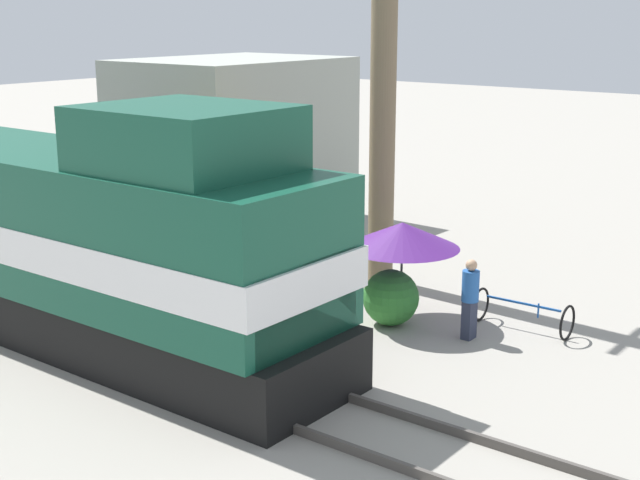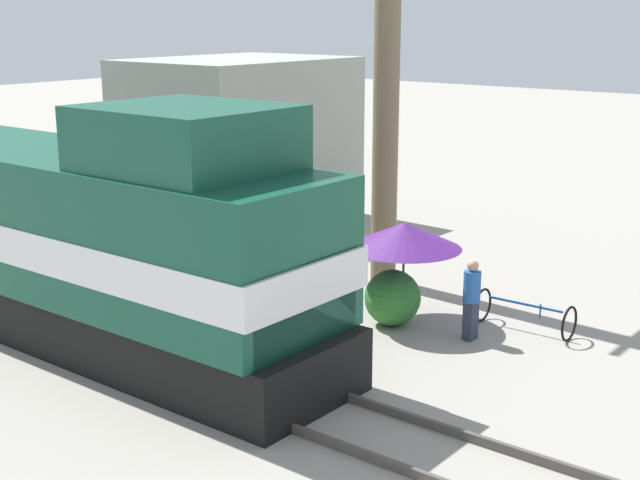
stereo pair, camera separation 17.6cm
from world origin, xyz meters
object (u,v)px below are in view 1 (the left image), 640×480
(billboard_sign, at_px, (225,170))
(bicycle, at_px, (523,313))
(utility_pole, at_px, (384,70))
(vendor_umbrella, at_px, (402,235))
(person_bystander, at_px, (470,296))
(locomotive, at_px, (52,232))

(billboard_sign, relative_size, bicycle, 1.90)
(utility_pole, distance_m, vendor_umbrella, 4.21)
(billboard_sign, xyz_separation_m, person_bystander, (0.24, -6.30, -1.86))
(person_bystander, bearing_deg, billboard_sign, 92.20)
(utility_pole, relative_size, vendor_umbrella, 4.19)
(locomotive, height_order, bicycle, locomotive)
(vendor_umbrella, relative_size, billboard_sign, 0.65)
(locomotive, bearing_deg, utility_pole, -27.25)
(locomotive, relative_size, utility_pole, 1.47)
(utility_pole, bearing_deg, person_bystander, -120.92)
(utility_pole, bearing_deg, billboard_sign, 130.55)
(vendor_umbrella, relative_size, bicycle, 1.22)
(vendor_umbrella, bearing_deg, billboard_sign, 94.08)
(locomotive, xyz_separation_m, bicycle, (5.63, -7.60, -1.64))
(person_bystander, distance_m, bicycle, 1.35)
(utility_pole, xyz_separation_m, person_bystander, (-2.12, -3.54, -4.12))
(locomotive, xyz_separation_m, utility_pole, (6.66, -3.43, 2.99))
(bicycle, bearing_deg, locomotive, 125.86)
(locomotive, bearing_deg, bicycle, -53.51)
(vendor_umbrella, height_order, person_bystander, vendor_umbrella)
(utility_pole, distance_m, bicycle, 6.32)
(billboard_sign, bearing_deg, vendor_umbrella, -85.92)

